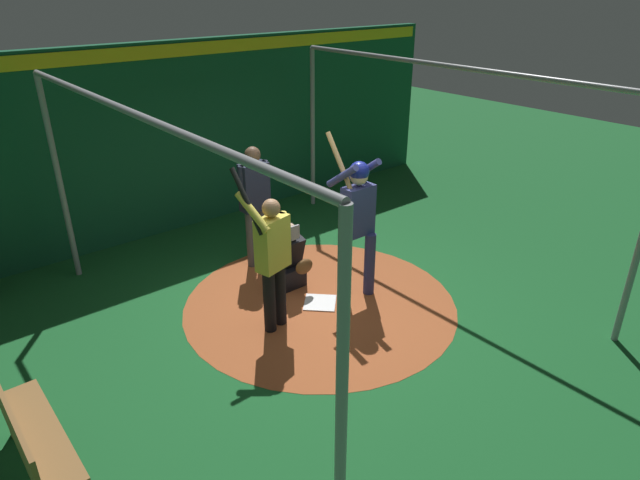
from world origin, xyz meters
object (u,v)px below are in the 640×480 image
object	(u,v)px
catcher	(289,261)
umpire	(255,200)
batter	(357,215)
visitor	(272,256)
bench	(32,437)
home_plate	(320,303)

from	to	relation	value
catcher	umpire	world-z (taller)	umpire
batter	umpire	distance (m)	1.69
batter	visitor	world-z (taller)	batter
batter	visitor	xyz separation A→B (m)	(-0.03, -1.34, -0.18)
catcher	bench	xyz separation A→B (m)	(1.27, -3.69, 0.05)
visitor	bench	xyz separation A→B (m)	(0.57, -2.93, -0.56)
batter	bench	bearing A→B (deg)	-82.80
home_plate	visitor	bearing A→B (deg)	-86.15
umpire	visitor	world-z (taller)	visitor
catcher	umpire	size ratio (longest dim) A/B	0.53
catcher	bench	world-z (taller)	catcher
bench	home_plate	bearing A→B (deg)	99.53
batter	visitor	size ratio (longest dim) A/B	1.07
catcher	batter	bearing A→B (deg)	38.82
bench	batter	bearing A→B (deg)	97.20
home_plate	umpire	distance (m)	1.83
home_plate	batter	world-z (taller)	batter
umpire	catcher	bearing A→B (deg)	-2.52
bench	visitor	bearing A→B (deg)	101.02
home_plate	umpire	bearing A→B (deg)	179.61
umpire	bench	size ratio (longest dim) A/B	1.20
umpire	bench	xyz separation A→B (m)	(2.13, -3.72, -0.61)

